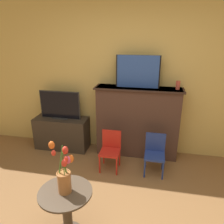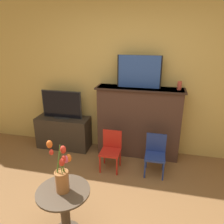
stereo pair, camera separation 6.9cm
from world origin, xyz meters
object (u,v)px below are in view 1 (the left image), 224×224
(tv_monitor, at_px, (60,105))
(vase_tulips, at_px, (64,175))
(chair_red, at_px, (111,148))
(painting, at_px, (138,72))
(chair_blue, at_px, (155,152))

(tv_monitor, height_order, vase_tulips, vase_tulips)
(chair_red, xyz_separation_m, vase_tulips, (-0.18, -1.27, 0.40))
(painting, xyz_separation_m, chair_blue, (0.34, -0.49, -1.09))
(tv_monitor, xyz_separation_m, vase_tulips, (0.81, -1.73, -0.07))
(tv_monitor, height_order, chair_red, tv_monitor)
(chair_red, bearing_deg, painting, 57.63)
(chair_red, xyz_separation_m, chair_blue, (0.66, 0.03, 0.00))
(tv_monitor, bearing_deg, vase_tulips, -64.89)
(tv_monitor, height_order, chair_blue, tv_monitor)
(chair_red, bearing_deg, chair_blue, 2.21)
(chair_red, relative_size, chair_blue, 1.00)
(chair_red, bearing_deg, vase_tulips, -98.07)
(painting, xyz_separation_m, chair_red, (-0.32, -0.51, -1.09))
(chair_blue, distance_m, vase_tulips, 1.60)
(chair_red, relative_size, vase_tulips, 1.11)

